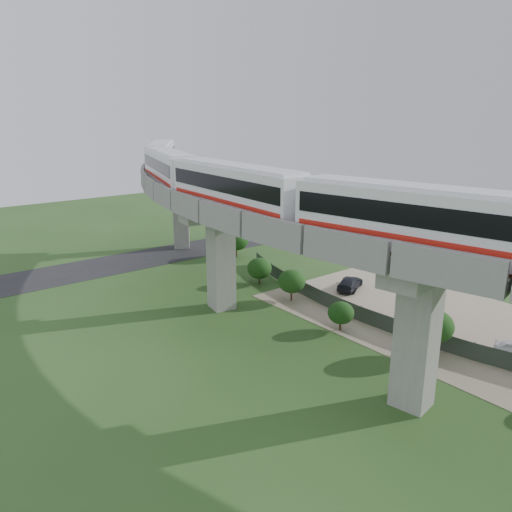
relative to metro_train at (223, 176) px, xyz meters
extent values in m
plane|color=#2B4D1E|center=(-1.26, -10.38, -12.31)|extent=(160.00, 160.00, 0.00)
cube|color=gray|center=(12.74, -12.38, -12.29)|extent=(18.00, 26.00, 0.04)
cube|color=#232326|center=(-1.26, 19.62, -12.29)|extent=(60.00, 8.00, 0.03)
cube|color=#99968E|center=(7.86, 21.42, -8.11)|extent=(2.86, 2.93, 8.40)
cube|color=#99968E|center=(7.86, 21.42, -3.31)|extent=(7.21, 5.74, 1.20)
cube|color=#99968E|center=(-0.35, 0.04, -8.11)|extent=(2.35, 2.51, 8.40)
cube|color=#99968E|center=(-0.35, 0.04, -3.31)|extent=(7.31, 3.58, 1.20)
cube|color=#99968E|center=(-0.35, -20.80, -8.11)|extent=(2.35, 2.51, 8.40)
cube|color=#99968E|center=(-0.35, -20.80, -3.31)|extent=(7.31, 3.58, 1.20)
cube|color=gray|center=(4.93, 16.16, -2.31)|extent=(16.42, 20.91, 0.80)
cube|color=gray|center=(1.07, 18.06, -1.41)|extent=(8.66, 17.08, 1.00)
cube|color=gray|center=(8.79, 14.26, -1.41)|extent=(8.66, 17.08, 1.00)
cube|color=brown|center=(2.96, 17.13, -1.85)|extent=(10.68, 18.08, 0.12)
cube|color=black|center=(2.96, 17.13, -1.73)|extent=(9.69, 17.59, 0.12)
cube|color=brown|center=(6.90, 15.18, -1.85)|extent=(10.68, 18.08, 0.12)
cube|color=black|center=(6.90, 15.18, -1.73)|extent=(9.69, 17.59, 0.12)
cube|color=gray|center=(-0.56, -1.25, -2.31)|extent=(11.77, 20.03, 0.80)
cube|color=gray|center=(-4.81, -0.60, -1.41)|extent=(3.22, 18.71, 1.00)
cube|color=gray|center=(3.69, -1.91, -1.41)|extent=(3.22, 18.71, 1.00)
cube|color=brown|center=(-2.73, -0.92, -1.85)|extent=(5.44, 19.05, 0.12)
cube|color=black|center=(-2.73, -0.92, -1.73)|extent=(4.35, 18.88, 0.12)
cube|color=brown|center=(1.62, -1.59, -1.85)|extent=(5.44, 19.05, 0.12)
cube|color=black|center=(1.62, -1.59, -1.73)|extent=(4.35, 18.88, 0.12)
cube|color=gray|center=(-0.56, -19.51, -2.31)|extent=(11.77, 20.03, 0.80)
cube|color=gray|center=(-4.81, -20.16, -1.41)|extent=(3.22, 18.71, 1.00)
cube|color=gray|center=(3.69, -18.85, -1.41)|extent=(3.22, 18.71, 1.00)
cube|color=brown|center=(-2.73, -19.84, -1.85)|extent=(5.44, 19.05, 0.12)
cube|color=black|center=(-2.73, -19.84, -1.73)|extent=(4.35, 18.88, 0.12)
cube|color=brown|center=(1.62, -19.17, -1.85)|extent=(5.44, 19.05, 0.12)
cube|color=black|center=(1.62, -19.17, -1.73)|extent=(4.35, 18.88, 0.12)
cube|color=silver|center=(-2.36, -22.01, -0.07)|extent=(5.46, 15.24, 3.20)
cube|color=silver|center=(-2.36, -22.01, 1.63)|extent=(4.79, 14.40, 0.22)
cube|color=black|center=(-2.36, -22.01, 0.38)|extent=(5.40, 14.66, 1.15)
cube|color=red|center=(-2.36, -22.01, -0.82)|extent=(5.40, 14.66, 0.30)
cube|color=black|center=(-2.36, -22.01, -1.53)|extent=(4.25, 12.88, 0.28)
cube|color=silver|center=(-3.34, -6.48, -0.07)|extent=(3.63, 15.14, 3.20)
cube|color=silver|center=(-3.34, -6.48, 1.63)|extent=(3.05, 14.36, 0.22)
cube|color=black|center=(-3.34, -6.48, 0.38)|extent=(3.66, 14.54, 1.15)
cube|color=red|center=(-3.34, -6.48, -0.82)|extent=(3.66, 14.54, 0.30)
cube|color=black|center=(-3.34, -6.48, -1.53)|extent=(2.69, 12.84, 0.28)
cube|color=silver|center=(-0.43, 8.80, -0.07)|extent=(7.19, 15.10, 3.20)
cube|color=silver|center=(-0.43, 8.80, 1.63)|extent=(6.45, 14.22, 0.22)
cube|color=black|center=(-0.43, 8.80, 0.38)|extent=(7.07, 14.55, 1.15)
cube|color=red|center=(-0.43, 8.80, -0.82)|extent=(7.07, 14.55, 0.30)
cube|color=black|center=(-0.43, 8.80, -1.53)|extent=(5.74, 12.71, 0.28)
cube|color=silver|center=(6.19, 22.89, -0.07)|extent=(10.30, 14.12, 3.20)
cube|color=silver|center=(6.19, 22.89, 1.63)|extent=(9.45, 13.20, 0.22)
cube|color=black|center=(6.19, 22.89, 0.38)|extent=(10.03, 13.64, 1.15)
cube|color=red|center=(6.19, 22.89, -0.82)|extent=(10.03, 13.64, 0.30)
cube|color=black|center=(6.19, 22.89, -1.53)|extent=(8.42, 11.79, 0.28)
cylinder|color=#2D382D|center=(10.99, 8.91, -11.56)|extent=(0.08, 0.08, 1.50)
cube|color=#2D382D|center=(10.12, 6.60, -11.56)|extent=(1.69, 4.77, 1.40)
cylinder|color=#2D382D|center=(9.36, 4.25, -11.56)|extent=(0.08, 0.08, 1.50)
cube|color=#2D382D|center=(8.72, 1.86, -11.56)|extent=(1.23, 4.91, 1.40)
cylinder|color=#2D382D|center=(8.19, -0.55, -11.56)|extent=(0.08, 0.08, 1.50)
cube|color=#2D382D|center=(7.78, -2.99, -11.56)|extent=(0.75, 4.99, 1.40)
cylinder|color=#2D382D|center=(7.48, -5.44, -11.56)|extent=(0.08, 0.08, 1.50)
cube|color=#2D382D|center=(7.30, -7.91, -11.56)|extent=(0.27, 5.04, 1.40)
cylinder|color=#2D382D|center=(7.24, -10.38, -11.56)|extent=(0.08, 0.08, 1.50)
cube|color=#2D382D|center=(7.30, -12.85, -11.56)|extent=(0.27, 5.04, 1.40)
cylinder|color=#2D382D|center=(7.48, -15.32, -11.56)|extent=(0.08, 0.08, 1.50)
cube|color=#2D382D|center=(7.78, -17.77, -11.56)|extent=(0.75, 4.99, 1.40)
cylinder|color=#2D382D|center=(8.19, -20.21, -11.56)|extent=(0.08, 0.08, 1.50)
cube|color=#2D382D|center=(8.72, -22.62, -11.56)|extent=(1.23, 4.91, 1.40)
cylinder|color=#382314|center=(10.83, 12.93, -11.63)|extent=(0.18, 0.18, 1.35)
ellipsoid|color=#183811|center=(10.83, 12.93, -10.00)|extent=(3.19, 3.19, 2.71)
cylinder|color=#382314|center=(6.70, 3.14, -11.84)|extent=(0.18, 0.18, 0.93)
ellipsoid|color=#183811|center=(6.70, 3.14, -10.59)|extent=(2.63, 2.63, 2.24)
cylinder|color=#382314|center=(5.90, -2.82, -11.69)|extent=(0.18, 0.18, 1.23)
ellipsoid|color=#183811|center=(5.90, -2.82, -10.28)|extent=(2.66, 2.66, 2.26)
cylinder|color=#382314|center=(4.52, -10.45, -11.85)|extent=(0.18, 0.18, 0.92)
ellipsoid|color=#183811|center=(4.52, -10.45, -10.73)|extent=(2.21, 2.21, 1.88)
cylinder|color=#382314|center=(6.43, -17.89, -11.53)|extent=(0.18, 0.18, 1.56)
ellipsoid|color=#183811|center=(6.43, -17.89, -9.88)|extent=(2.89, 2.89, 2.46)
imported|color=maroon|center=(12.87, -13.60, -11.64)|extent=(3.93, 3.11, 1.25)
imported|color=black|center=(12.93, -4.11, -11.61)|extent=(4.92, 3.67, 1.32)
camera|label=1|loc=(-25.13, -36.37, 5.32)|focal=35.00mm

